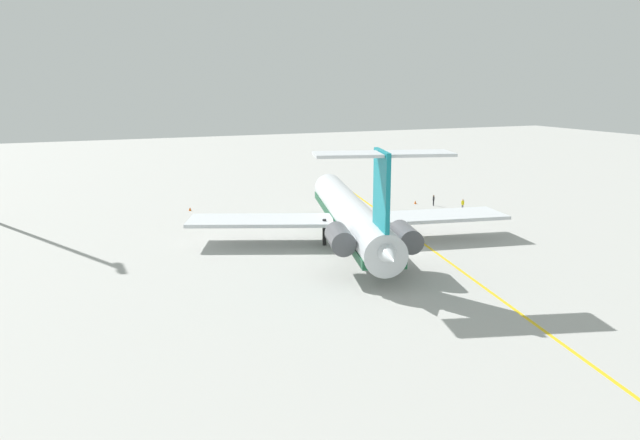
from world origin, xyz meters
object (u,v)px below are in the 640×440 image
at_px(ground_crew_near_tail, 463,203).
at_px(safety_cone_wingtip, 415,202).
at_px(main_jetliner, 352,215).
at_px(safety_cone_nose, 190,209).
at_px(ground_crew_near_nose, 434,199).

xyz_separation_m(ground_crew_near_tail, safety_cone_wingtip, (7.56, 3.67, -0.85)).
height_order(main_jetliner, safety_cone_nose, main_jetliner).
height_order(main_jetliner, ground_crew_near_tail, main_jetliner).
distance_m(main_jetliner, safety_cone_wingtip, 28.52).
bearing_deg(ground_crew_near_tail, safety_cone_nose, 125.64).
xyz_separation_m(main_jetliner, ground_crew_near_nose, (16.83, -22.42, -2.46)).
height_order(ground_crew_near_nose, safety_cone_wingtip, ground_crew_near_nose).
relative_size(ground_crew_near_nose, safety_cone_wingtip, 3.08).
xyz_separation_m(ground_crew_near_tail, safety_cone_nose, (16.11, 37.99, -0.85)).
height_order(ground_crew_near_tail, safety_cone_wingtip, ground_crew_near_tail).
relative_size(ground_crew_near_tail, safety_cone_wingtip, 3.24).
distance_m(ground_crew_near_tail, safety_cone_wingtip, 8.44).
distance_m(ground_crew_near_tail, safety_cone_nose, 41.27).
bearing_deg(safety_cone_nose, ground_crew_near_nose, -107.10).
bearing_deg(main_jetliner, safety_cone_wingtip, -30.78).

